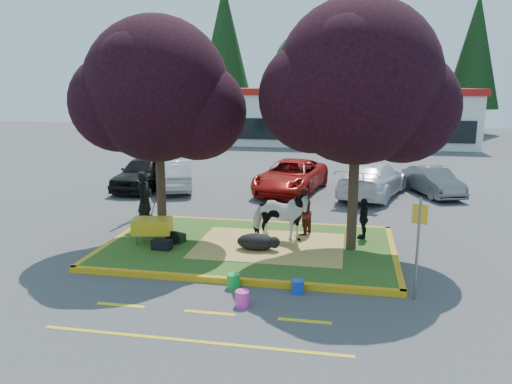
% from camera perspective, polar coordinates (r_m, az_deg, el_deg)
% --- Properties ---
extents(ground, '(90.00, 90.00, 0.00)m').
position_cam_1_polar(ground, '(14.60, -0.77, -6.58)').
color(ground, '#424244').
rests_on(ground, ground).
extents(median_island, '(8.00, 5.00, 0.15)m').
position_cam_1_polar(median_island, '(14.58, -0.78, -6.30)').
color(median_island, '#2B4F18').
rests_on(median_island, ground).
extents(curb_near, '(8.30, 0.16, 0.15)m').
position_cam_1_polar(curb_near, '(12.22, -3.22, -10.06)').
color(curb_near, gold).
rests_on(curb_near, ground).
extents(curb_far, '(8.30, 0.16, 0.15)m').
position_cam_1_polar(curb_far, '(17.00, 0.96, -3.59)').
color(curb_far, gold).
rests_on(curb_far, ground).
extents(curb_left, '(0.16, 5.30, 0.15)m').
position_cam_1_polar(curb_left, '(15.86, -15.44, -5.20)').
color(curb_left, gold).
rests_on(curb_left, ground).
extents(curb_right, '(0.16, 5.30, 0.15)m').
position_cam_1_polar(curb_right, '(14.37, 15.50, -7.03)').
color(curb_right, gold).
rests_on(curb_right, ground).
extents(straw_bedding, '(4.20, 3.00, 0.01)m').
position_cam_1_polar(straw_bedding, '(14.45, 1.57, -6.13)').
color(straw_bedding, '#DEB55B').
rests_on(straw_bedding, median_island).
extents(tree_purple_left, '(5.06, 4.20, 6.51)m').
position_cam_1_polar(tree_purple_left, '(14.99, -11.18, 10.68)').
color(tree_purple_left, black).
rests_on(tree_purple_left, median_island).
extents(tree_purple_right, '(5.30, 4.40, 6.82)m').
position_cam_1_polar(tree_purple_right, '(13.73, 11.61, 11.38)').
color(tree_purple_right, black).
rests_on(tree_purple_right, median_island).
extents(fire_lane_stripe_a, '(1.10, 0.12, 0.01)m').
position_cam_1_polar(fire_lane_stripe_a, '(11.49, -15.19, -12.37)').
color(fire_lane_stripe_a, yellow).
rests_on(fire_lane_stripe_a, ground).
extents(fire_lane_stripe_b, '(1.10, 0.12, 0.01)m').
position_cam_1_polar(fire_lane_stripe_b, '(10.82, -5.33, -13.58)').
color(fire_lane_stripe_b, yellow).
rests_on(fire_lane_stripe_b, ground).
extents(fire_lane_stripe_c, '(1.10, 0.12, 0.01)m').
position_cam_1_polar(fire_lane_stripe_c, '(10.49, 5.59, -14.46)').
color(fire_lane_stripe_c, yellow).
rests_on(fire_lane_stripe_c, ground).
extents(fire_lane_long, '(6.00, 0.10, 0.01)m').
position_cam_1_polar(fire_lane_long, '(9.80, -7.33, -16.53)').
color(fire_lane_long, yellow).
rests_on(fire_lane_long, ground).
extents(retail_building, '(20.40, 8.40, 4.40)m').
position_cam_1_polar(retail_building, '(41.61, 9.75, 8.64)').
color(retail_building, silver).
rests_on(retail_building, ground).
extents(treeline, '(46.58, 7.80, 14.63)m').
position_cam_1_polar(treeline, '(51.27, 9.31, 15.42)').
color(treeline, black).
rests_on(treeline, ground).
extents(cow, '(1.90, 1.07, 1.52)m').
position_cam_1_polar(cow, '(14.65, 2.72, -2.80)').
color(cow, white).
rests_on(cow, median_island).
extents(calf, '(1.17, 0.79, 0.47)m').
position_cam_1_polar(calf, '(14.02, 0.00, -5.72)').
color(calf, black).
rests_on(calf, median_island).
extents(handler, '(0.54, 0.73, 1.83)m').
position_cam_1_polar(handler, '(16.53, -12.60, -0.81)').
color(handler, black).
rests_on(handler, median_island).
extents(visitor_a, '(0.79, 0.88, 1.48)m').
position_cam_1_polar(visitor_a, '(15.35, 5.35, -2.23)').
color(visitor_a, '#471814').
rests_on(visitor_a, median_island).
extents(visitor_b, '(0.46, 0.77, 1.24)m').
position_cam_1_polar(visitor_b, '(15.32, 12.20, -2.95)').
color(visitor_b, black).
rests_on(visitor_b, median_island).
extents(wheelbarrow, '(1.99, 0.85, 0.75)m').
position_cam_1_polar(wheelbarrow, '(14.82, -11.73, -3.86)').
color(wheelbarrow, black).
rests_on(wheelbarrow, median_island).
extents(gear_bag_dark, '(0.55, 0.31, 0.28)m').
position_cam_1_polar(gear_bag_dark, '(14.34, -10.72, -5.93)').
color(gear_bag_dark, black).
rests_on(gear_bag_dark, median_island).
extents(gear_bag_green, '(0.55, 0.46, 0.25)m').
position_cam_1_polar(gear_bag_green, '(14.97, -9.00, -5.15)').
color(gear_bag_green, black).
rests_on(gear_bag_green, median_island).
extents(sign_post, '(0.32, 0.14, 2.34)m').
position_cam_1_polar(sign_post, '(11.43, 18.05, -5.02)').
color(sign_post, slate).
rests_on(sign_post, ground).
extents(bucket_green, '(0.40, 0.40, 0.33)m').
position_cam_1_polar(bucket_green, '(11.94, -2.61, -10.11)').
color(bucket_green, green).
rests_on(bucket_green, ground).
extents(bucket_pink, '(0.36, 0.36, 0.34)m').
position_cam_1_polar(bucket_pink, '(11.02, -1.56, -12.06)').
color(bucket_pink, '#FC38B7').
rests_on(bucket_pink, ground).
extents(bucket_blue, '(0.39, 0.39, 0.32)m').
position_cam_1_polar(bucket_blue, '(11.67, 4.77, -10.74)').
color(bucket_blue, '#1744BA').
rests_on(bucket_blue, ground).
extents(car_black, '(1.89, 4.48, 1.51)m').
position_cam_1_polar(car_black, '(23.35, -12.59, 2.17)').
color(car_black, black).
rests_on(car_black, ground).
extents(car_silver, '(2.80, 4.43, 1.38)m').
position_cam_1_polar(car_silver, '(22.98, -9.30, 1.98)').
color(car_silver, '#A9ADB2').
rests_on(car_silver, ground).
extents(car_red, '(3.24, 5.46, 1.42)m').
position_cam_1_polar(car_red, '(22.16, 4.02, 1.80)').
color(car_red, '#A9130E').
rests_on(car_red, ground).
extents(car_white, '(3.51, 5.52, 1.49)m').
position_cam_1_polar(car_white, '(21.86, 13.18, 1.45)').
color(car_white, white).
rests_on(car_white, ground).
extents(car_grey, '(2.40, 3.87, 1.20)m').
position_cam_1_polar(car_grey, '(22.86, 19.57, 1.16)').
color(car_grey, '#55575D').
rests_on(car_grey, ground).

